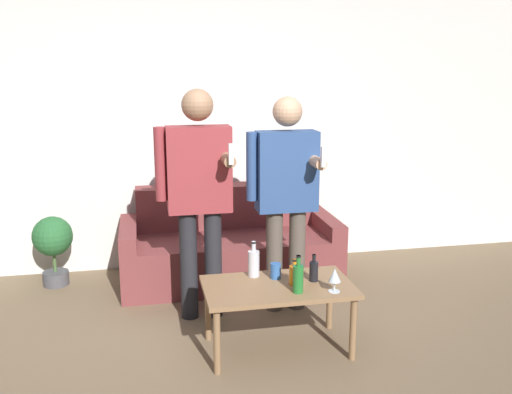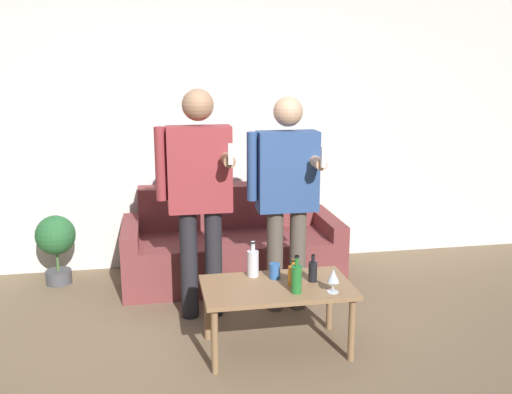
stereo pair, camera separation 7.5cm
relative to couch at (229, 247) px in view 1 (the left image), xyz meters
The scene contains 13 objects.
ground_plane 1.79m from the couch, 100.05° to the right, with size 16.00×16.00×0.00m, color #756047.
wall_back 1.20m from the couch, 123.68° to the left, with size 8.00×0.06×2.70m.
couch is the anchor object (origin of this frame).
coffee_table 1.38m from the couch, 85.28° to the right, with size 0.98×0.56×0.46m.
bottle_orange 1.21m from the couch, 90.60° to the right, with size 0.08×0.08×0.25m.
bottle_green 1.42m from the couch, 80.92° to the right, with size 0.08×0.08×0.17m.
bottle_dark 1.55m from the couch, 82.24° to the right, with size 0.07×0.07×0.25m.
bottle_yellow 1.42m from the couch, 74.98° to the right, with size 0.06×0.06×0.18m.
wine_glass_near 1.63m from the couch, 74.32° to the right, with size 0.08×0.08×0.16m.
cup_on_table 1.27m from the couch, 84.31° to the right, with size 0.07×0.07×0.10m.
person_standing_left 1.09m from the couch, 113.87° to the right, with size 0.54×0.44×1.70m.
person_standing_right 1.05m from the couch, 66.48° to the right, with size 0.53×0.43×1.64m.
potted_plant 1.51m from the couch, behind, with size 0.34×0.34×0.61m.
Camera 1 is at (-0.42, -3.03, 1.87)m, focal length 40.00 mm.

